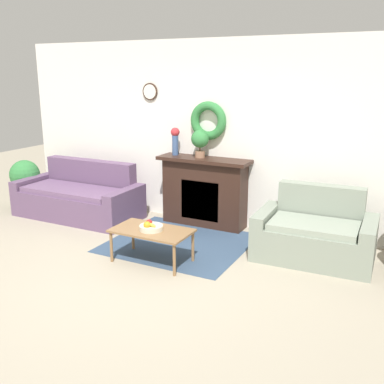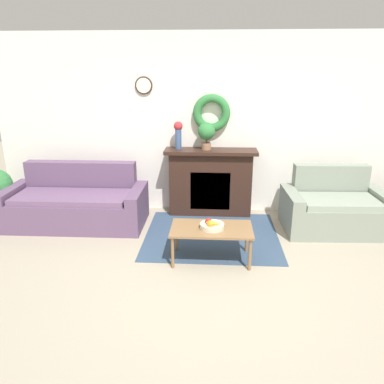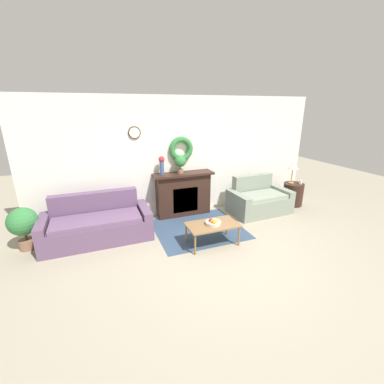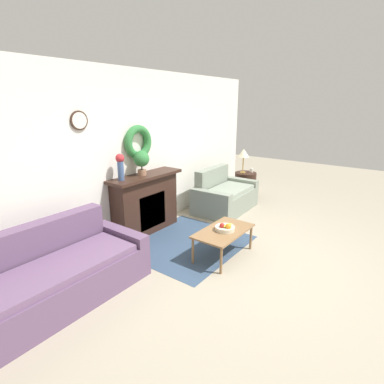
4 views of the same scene
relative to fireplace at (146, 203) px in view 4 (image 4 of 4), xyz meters
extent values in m
plane|color=#9E937F|center=(0.06, -2.21, -0.52)|extent=(16.00, 16.00, 0.00)
cube|color=#334760|center=(0.04, -0.85, -0.51)|extent=(1.80, 1.64, 0.01)
cube|color=white|center=(0.06, 0.21, 0.83)|extent=(6.80, 0.06, 2.70)
cylinder|color=#382319|center=(-1.01, 0.16, 1.42)|extent=(0.26, 0.02, 0.26)
cylinder|color=white|center=(-1.01, 0.15, 1.42)|extent=(0.22, 0.01, 0.22)
torus|color=#337A3D|center=(0.00, 0.11, 1.03)|extent=(0.56, 0.12, 0.56)
cube|color=#331E16|center=(0.00, 0.01, -0.03)|extent=(1.25, 0.34, 0.97)
cube|color=black|center=(0.00, -0.15, -0.11)|extent=(0.60, 0.02, 0.58)
cube|color=orange|center=(0.00, -0.16, -0.18)|extent=(0.48, 0.01, 0.32)
cube|color=#331E16|center=(0.00, -0.03, 0.48)|extent=(1.39, 0.41, 0.05)
cube|color=#604766|center=(-1.95, -0.67, -0.31)|extent=(1.66, 0.71, 0.41)
cube|color=#604766|center=(-1.95, -0.22, -0.09)|extent=(1.66, 0.21, 0.86)
cube|color=#604766|center=(-1.03, -0.57, -0.24)|extent=(0.18, 0.90, 0.55)
cube|color=#6A4E70|center=(-1.95, -0.67, -0.07)|extent=(1.59, 0.66, 0.08)
cube|color=gray|center=(1.76, -0.65, -0.31)|extent=(1.09, 0.71, 0.42)
cube|color=gray|center=(1.74, -0.22, -0.08)|extent=(1.07, 0.23, 0.87)
cube|color=gray|center=(1.14, -0.57, -0.24)|extent=(0.20, 0.87, 0.56)
cube|color=gray|center=(2.37, -0.53, -0.24)|extent=(0.20, 0.87, 0.56)
cube|color=gray|center=(1.76, -0.65, -0.06)|extent=(1.04, 0.65, 0.08)
cube|color=olive|center=(0.04, -1.53, -0.12)|extent=(0.95, 0.54, 0.03)
cylinder|color=olive|center=(-0.40, -1.76, -0.33)|extent=(0.04, 0.04, 0.38)
cylinder|color=olive|center=(0.47, -1.76, -0.33)|extent=(0.04, 0.04, 0.38)
cylinder|color=olive|center=(-0.40, -1.30, -0.33)|extent=(0.04, 0.04, 0.38)
cylinder|color=olive|center=(0.47, -1.30, -0.33)|extent=(0.04, 0.04, 0.38)
cylinder|color=beige|center=(0.04, -1.55, -0.08)|extent=(0.28, 0.28, 0.06)
sphere|color=#B2231E|center=(0.00, -1.52, -0.03)|extent=(0.08, 0.08, 0.08)
sphere|color=orange|center=(0.02, -1.61, -0.03)|extent=(0.08, 0.08, 0.08)
ellipsoid|color=yellow|center=(0.05, -1.58, -0.03)|extent=(0.17, 0.08, 0.04)
cylinder|color=#331E16|center=(2.87, -0.43, -0.23)|extent=(0.50, 0.50, 0.58)
cylinder|color=#B28E42|center=(2.81, -0.38, 0.07)|extent=(0.13, 0.13, 0.02)
cylinder|color=#B28E42|center=(2.81, -0.38, 0.26)|extent=(0.03, 0.03, 0.36)
cone|color=beige|center=(2.81, -0.38, 0.53)|extent=(0.27, 0.27, 0.19)
cylinder|color=silver|center=(2.99, -0.52, 0.11)|extent=(0.08, 0.08, 0.10)
cylinder|color=#3D5684|center=(-0.49, 0.01, 0.65)|extent=(0.09, 0.09, 0.30)
sphere|color=#B72D33|center=(-0.49, 0.01, 0.85)|extent=(0.13, 0.13, 0.13)
cylinder|color=#8E664C|center=(-0.07, -0.01, 0.55)|extent=(0.14, 0.14, 0.09)
cylinder|color=#4C3823|center=(-0.07, -0.01, 0.64)|extent=(0.02, 0.02, 0.07)
sphere|color=#337A3D|center=(-0.07, -0.01, 0.78)|extent=(0.26, 0.26, 0.26)
camera|label=1|loc=(2.77, -5.82, 1.71)|focal=42.00mm
camera|label=2|loc=(0.05, -5.55, 1.64)|focal=35.00mm
camera|label=3|loc=(-1.85, -5.39, 1.95)|focal=24.00mm
camera|label=4|loc=(-3.42, -3.53, 1.66)|focal=28.00mm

